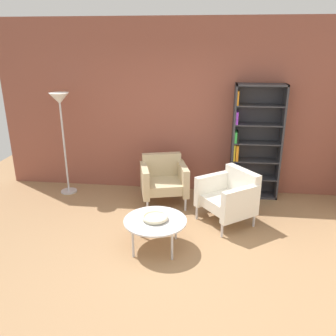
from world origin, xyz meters
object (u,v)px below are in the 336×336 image
at_px(bookshelf_tall, 253,144).
at_px(floor_lamp_torchiere, 61,111).
at_px(armchair_by_bookshelf, 163,179).
at_px(decorative_bowl, 155,217).
at_px(coffee_table_low, 155,222).
at_px(armchair_spare_guest, 229,196).

height_order(bookshelf_tall, floor_lamp_torchiere, bookshelf_tall).
bearing_deg(bookshelf_tall, armchair_by_bookshelf, -161.80).
bearing_deg(decorative_bowl, coffee_table_low, -33.69).
xyz_separation_m(bookshelf_tall, coffee_table_low, (-1.37, -1.83, -0.55)).
relative_size(bookshelf_tall, armchair_spare_guest, 2.00).
bearing_deg(decorative_bowl, bookshelf_tall, 53.33).
height_order(decorative_bowl, armchair_by_bookshelf, armchair_by_bookshelf).
height_order(decorative_bowl, armchair_spare_guest, armchair_spare_guest).
bearing_deg(coffee_table_low, armchair_spare_guest, 40.12).
xyz_separation_m(armchair_by_bookshelf, floor_lamp_torchiere, (-1.73, 0.23, 1.03)).
relative_size(decorative_bowl, armchair_spare_guest, 0.34).
height_order(armchair_by_bookshelf, armchair_spare_guest, same).
relative_size(decorative_bowl, armchair_by_bookshelf, 0.37).
bearing_deg(armchair_spare_guest, floor_lamp_torchiere, -142.66).
relative_size(decorative_bowl, floor_lamp_torchiere, 0.18).
distance_m(armchair_spare_guest, floor_lamp_torchiere, 3.05).
height_order(bookshelf_tall, coffee_table_low, bookshelf_tall).
height_order(decorative_bowl, floor_lamp_torchiere, floor_lamp_torchiere).
bearing_deg(armchair_by_bookshelf, bookshelf_tall, 3.10).
bearing_deg(floor_lamp_torchiere, decorative_bowl, -41.49).
distance_m(decorative_bowl, armchair_by_bookshelf, 1.36).
bearing_deg(armchair_spare_guest, bookshelf_tall, 121.61).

